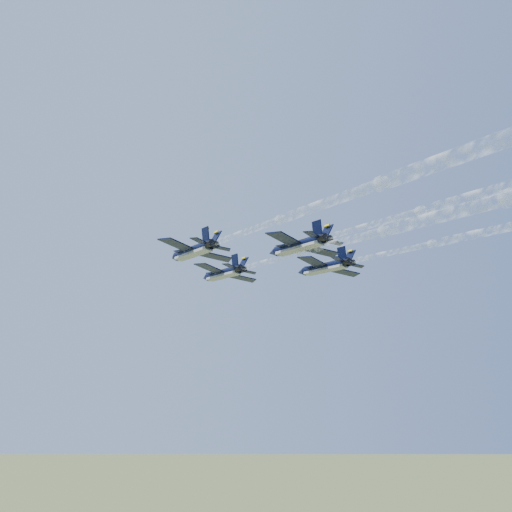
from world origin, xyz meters
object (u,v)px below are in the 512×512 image
object	(u,v)px
jet_lead	(223,274)
jet_right	(324,267)
jet_left	(193,251)
jet_slot	(298,246)

from	to	relation	value
jet_lead	jet_right	xyz separation A→B (m)	(15.49, -9.95, 0.00)
jet_left	jet_lead	bearing A→B (deg)	47.36
jet_lead	jet_slot	size ratio (longest dim) A/B	1.00
jet_right	jet_slot	size ratio (longest dim) A/B	1.00
jet_right	jet_slot	distance (m)	16.50
jet_lead	jet_left	distance (m)	17.86
jet_slot	jet_left	bearing A→B (deg)	136.76
jet_lead	jet_right	bearing A→B (deg)	-47.84
jet_left	jet_slot	distance (m)	16.19
jet_left	jet_right	bearing A→B (deg)	-1.19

